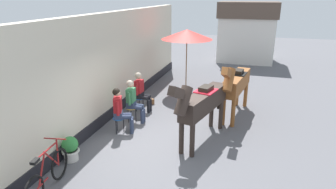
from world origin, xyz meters
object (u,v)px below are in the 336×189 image
seated_visitor_near (120,108)px  flower_planter_nearest (70,148)px  saddled_horse_far (236,83)px  spare_stool_white (186,96)px  satchel_bag (151,101)px  saddled_horse_near (202,103)px  seated_visitor_middle (133,99)px  cafe_parasol (187,35)px  leaning_bicycle (48,176)px  seated_visitor_far (141,90)px

seated_visitor_near → flower_planter_nearest: 1.91m
seated_visitor_near → saddled_horse_far: (3.12, 2.25, 0.38)m
flower_planter_nearest → spare_stool_white: 4.82m
saddled_horse_far → satchel_bag: size_ratio=10.65×
saddled_horse_near → seated_visitor_near: bearing=-177.0°
seated_visitor_middle → saddled_horse_far: (3.08, 1.39, 0.38)m
seated_visitor_near → satchel_bag: 2.65m
cafe_parasol → seated_visitor_middle: bearing=-103.0°
leaning_bicycle → spare_stool_white: (1.56, 5.67, 0.00)m
seated_visitor_far → saddled_horse_near: (2.45, -1.68, 0.38)m
seated_visitor_far → cafe_parasol: cafe_parasol is taller
seated_visitor_near → seated_visitor_middle: size_ratio=1.00×
flower_planter_nearest → seated_visitor_far: bearing=82.8°
cafe_parasol → satchel_bag: bearing=-114.0°
saddled_horse_far → spare_stool_white: bearing=166.6°
seated_visitor_near → seated_visitor_far: (-0.07, 1.80, 0.00)m
spare_stool_white → leaning_bicycle: bearing=-105.3°
leaning_bicycle → cafe_parasol: cafe_parasol is taller
saddled_horse_far → satchel_bag: 3.30m
seated_visitor_far → saddled_horse_near: saddled_horse_near is taller
saddled_horse_near → cafe_parasol: size_ratio=1.14×
seated_visitor_middle → cafe_parasol: 4.12m
saddled_horse_near → leaning_bicycle: size_ratio=1.68×
cafe_parasol → saddled_horse_near: bearing=-71.5°
saddled_horse_near → leaning_bicycle: bearing=-129.8°
seated_visitor_far → leaning_bicycle: bearing=-91.9°
saddled_horse_far → spare_stool_white: 1.99m
saddled_horse_near → flower_planter_nearest: 3.57m
saddled_horse_near → cafe_parasol: bearing=108.5°
seated_visitor_near → saddled_horse_far: size_ratio=0.47×
cafe_parasol → flower_planter_nearest: bearing=-102.6°
seated_visitor_far → cafe_parasol: (0.96, 2.76, 1.59)m
seated_visitor_near → saddled_horse_far: bearing=35.8°
cafe_parasol → spare_stool_white: (0.44, -1.89, -1.96)m
flower_planter_nearest → satchel_bag: size_ratio=2.29×
saddled_horse_far → leaning_bicycle: 6.27m
saddled_horse_near → saddled_horse_far: 2.25m
saddled_horse_far → flower_planter_nearest: 5.49m
saddled_horse_far → spare_stool_white: size_ratio=6.49×
seated_visitor_far → cafe_parasol: bearing=70.7°
seated_visitor_middle → satchel_bag: bearing=91.2°
flower_planter_nearest → satchel_bag: (0.53, 4.35, -0.23)m
seated_visitor_far → flower_planter_nearest: bearing=-97.2°
saddled_horse_near → satchel_bag: size_ratio=10.49×
saddled_horse_near → saddled_horse_far: size_ratio=0.98×
saddled_horse_far → satchel_bag: (-3.11, 0.32, -1.06)m
satchel_bag → cafe_parasol: bearing=91.7°
saddled_horse_far → seated_visitor_near: bearing=-144.2°
seated_visitor_near → leaning_bicycle: bearing=-94.4°
seated_visitor_far → leaning_bicycle: seated_visitor_far is taller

